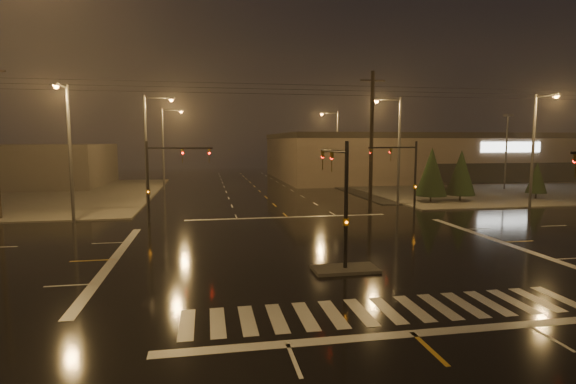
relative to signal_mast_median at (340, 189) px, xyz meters
The scene contains 22 objects.
ground 4.85m from the signal_mast_median, 90.00° to the left, with size 140.00×140.00×0.00m, color black.
sidewalk_ne 44.80m from the signal_mast_median, 47.79° to the left, with size 36.00×36.00×0.12m, color #47453F.
median_island 3.79m from the signal_mast_median, 90.00° to the right, with size 3.00×1.60×0.15m, color #47453F.
crosswalk 7.01m from the signal_mast_median, 90.00° to the right, with size 15.00×2.60×0.01m, color beige.
stop_bar_near 8.77m from the signal_mast_median, 90.00° to the right, with size 16.00×0.50×0.01m, color beige.
stop_bar_far 14.56m from the signal_mast_median, 90.00° to the left, with size 16.00×0.50×0.01m, color beige.
parking_lot 46.95m from the signal_mast_median, 41.60° to the left, with size 50.00×24.00×0.08m, color black.
retail_building 60.26m from the signal_mast_median, 54.49° to the left, with size 60.20×28.30×7.20m.
signal_mast_median is the anchor object (origin of this frame).
signal_mast_ne 16.27m from the signal_mast_median, 54.28° to the left, with size 4.84×1.86×6.00m.
signal_mast_nw 16.27m from the signal_mast_median, 125.72° to the left, with size 4.84×1.86×6.00m.
streetlight_1 23.94m from the signal_mast_median, 117.96° to the left, with size 2.77×0.32×10.00m.
streetlight_2 38.78m from the signal_mast_median, 106.79° to the left, with size 2.77×0.32×10.00m.
streetlight_3 22.20m from the signal_mast_median, 59.61° to the left, with size 2.77×0.32×10.00m.
streetlight_4 40.69m from the signal_mast_median, 74.03° to the left, with size 2.77×0.32×10.00m.
streetlight_5 21.53m from the signal_mast_median, 138.30° to the left, with size 0.32×2.77×10.00m.
streetlight_6 26.29m from the signal_mast_median, 32.94° to the left, with size 0.32×2.77×10.00m.
utility_pole_1 19.00m from the signal_mast_median, 64.89° to the left, with size 2.20×0.32×12.00m.
conifer_0 25.12m from the signal_mast_median, 52.44° to the left, with size 3.01×3.01×5.40m.
conifer_1 27.27m from the signal_mast_median, 47.23° to the left, with size 2.85×2.85×5.15m.
conifer_2 33.84m from the signal_mast_median, 36.59° to the left, with size 2.05×2.05×3.90m.
car_parked 32.75m from the signal_mast_median, 50.98° to the left, with size 1.79×4.45×1.52m, color black.
Camera 1 is at (-6.26, -23.53, 5.99)m, focal length 28.00 mm.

